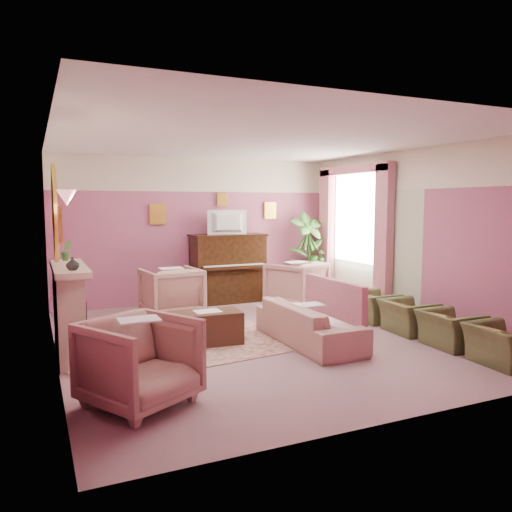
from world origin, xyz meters
name	(u,v)px	position (x,y,z in m)	size (l,w,h in m)	color
floor	(262,338)	(0.00, 0.00, 0.00)	(5.50, 6.00, 0.01)	gray
ceiling	(263,139)	(0.00, 0.00, 2.80)	(5.50, 6.00, 0.01)	white
wall_back	(198,230)	(0.00, 3.00, 1.40)	(5.50, 0.02, 2.80)	#844D6F
wall_front	(409,264)	(0.00, -3.00, 1.40)	(5.50, 0.02, 2.80)	#844D6F
wall_left	(52,248)	(-2.75, 0.00, 1.40)	(0.02, 6.00, 2.80)	#844D6F
wall_right	(415,236)	(2.75, 0.00, 1.40)	(0.02, 6.00, 2.80)	#844D6F
picture_rail_band	(197,175)	(0.00, 2.99, 2.47)	(5.50, 0.01, 0.65)	beige
stripe_panel	(365,249)	(2.73, 1.30, 1.07)	(0.01, 3.00, 2.15)	#B6C09D
fireplace_surround	(68,313)	(-2.59, 0.20, 0.55)	(0.30, 1.40, 1.10)	#BCAB8D
fireplace_inset	(77,324)	(-2.49, 0.20, 0.40)	(0.18, 0.72, 0.68)	black
fire_ember	(81,338)	(-2.45, 0.20, 0.22)	(0.06, 0.54, 0.10)	#FF5405
mantel_shelf	(69,268)	(-2.56, 0.20, 1.12)	(0.40, 1.55, 0.07)	#BCAB8D
hearth	(87,353)	(-2.39, 0.20, 0.01)	(0.55, 1.50, 0.02)	#BCAB8D
mirror_frame	(55,213)	(-2.70, 0.20, 1.80)	(0.04, 0.72, 1.20)	gold
mirror_glass	(57,213)	(-2.67, 0.20, 1.80)	(0.01, 0.60, 1.06)	silver
sconce_shade	(67,198)	(-2.62, -0.85, 1.98)	(0.20, 0.20, 0.16)	#FFA99D
piano	(228,269)	(0.50, 2.68, 0.65)	(1.40, 0.60, 1.30)	black
piano_keyshelf	(234,267)	(0.50, 2.33, 0.72)	(1.30, 0.12, 0.06)	black
piano_keys	(234,265)	(0.50, 2.33, 0.76)	(1.20, 0.08, 0.02)	beige
piano_top	(228,235)	(0.50, 2.68, 1.31)	(1.45, 0.65, 0.04)	black
television	(229,220)	(0.50, 2.63, 1.60)	(0.80, 0.12, 0.48)	black
print_back_left	(157,214)	(-0.80, 2.96, 1.72)	(0.30, 0.03, 0.38)	gold
print_back_right	(270,210)	(1.55, 2.96, 1.78)	(0.26, 0.03, 0.34)	gold
print_back_mid	(222,200)	(0.50, 2.96, 2.00)	(0.22, 0.03, 0.26)	gold
print_left_wall	(60,224)	(-2.71, -1.20, 1.72)	(0.03, 0.28, 0.36)	gold
window_blind	(357,215)	(2.70, 1.55, 1.70)	(0.03, 1.40, 1.80)	silver
curtain_left	(384,239)	(2.62, 0.63, 1.30)	(0.16, 0.34, 2.60)	#B16070
curtain_right	(327,234)	(2.62, 2.47, 1.30)	(0.16, 0.34, 2.60)	#B16070
pelmet	(354,169)	(2.62, 1.55, 2.56)	(0.16, 2.20, 0.16)	#B16070
mantel_plant	(67,251)	(-2.55, 0.75, 1.29)	(0.16, 0.16, 0.28)	#38712B
mantel_vase	(73,264)	(-2.55, -0.30, 1.23)	(0.16, 0.16, 0.16)	beige
area_rug	(205,344)	(-0.87, -0.01, 0.01)	(2.50, 1.80, 0.01)	#A37164
coffee_table	(204,328)	(-0.87, 0.02, 0.23)	(1.00, 0.50, 0.45)	#3D2215
table_paper	(207,311)	(-0.82, 0.02, 0.46)	(0.35, 0.28, 0.01)	white
sofa	(309,316)	(0.46, -0.53, 0.38)	(0.63, 1.89, 0.77)	tan
sofa_throw	(334,298)	(0.86, -0.53, 0.60)	(0.10, 1.44, 0.53)	#B16070
floral_armchair_left	(171,290)	(-0.85, 1.83, 0.47)	(0.90, 0.90, 0.94)	tan
floral_armchair_right	(296,282)	(1.49, 1.72, 0.47)	(0.90, 0.90, 0.94)	tan
floral_armchair_front	(140,357)	(-2.08, -1.71, 0.47)	(0.90, 0.90, 0.94)	tan
olive_chair_a	(503,339)	(2.10, -2.28, 0.32)	(0.52, 0.74, 0.64)	#4C512C
olive_chair_b	(450,323)	(2.10, -1.46, 0.32)	(0.52, 0.74, 0.64)	#4C512C
olive_chair_c	(408,311)	(2.10, -0.64, 0.32)	(0.52, 0.74, 0.64)	#4C512C
olive_chair_d	(374,302)	(2.10, 0.18, 0.32)	(0.52, 0.74, 0.64)	#4C512C
side_table	(314,279)	(2.36, 2.54, 0.35)	(0.52, 0.52, 0.70)	white
side_plant_big	(314,254)	(2.36, 2.54, 0.87)	(0.30, 0.30, 0.34)	#38712B
side_plant_small	(321,256)	(2.48, 2.44, 0.84)	(0.16, 0.16, 0.28)	#38712B
palm_pot	(307,288)	(2.20, 2.53, 0.17)	(0.34, 0.34, 0.34)	#A6634C
palm_plant	(307,246)	(2.20, 2.53, 1.06)	(0.76, 0.76, 1.44)	#38712B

